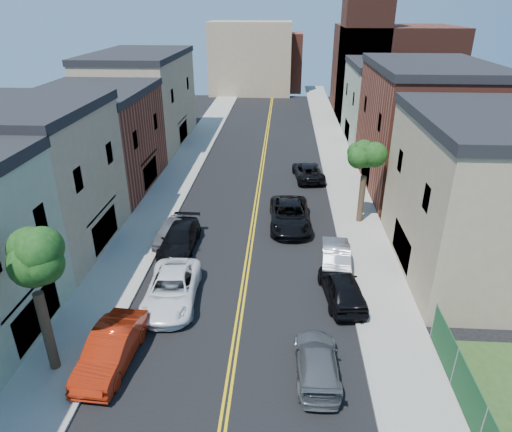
% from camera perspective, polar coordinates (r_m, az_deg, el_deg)
% --- Properties ---
extents(sidewalk_left, '(3.20, 100.00, 0.15)m').
position_cam_1_polar(sidewalk_left, '(44.68, -9.61, 5.51)').
color(sidewalk_left, gray).
rests_on(sidewalk_left, ground).
extents(sidewalk_right, '(3.20, 100.00, 0.15)m').
position_cam_1_polar(sidewalk_right, '(43.95, 10.99, 5.06)').
color(sidewalk_right, gray).
rests_on(sidewalk_right, ground).
extents(curb_left, '(0.30, 100.00, 0.15)m').
position_cam_1_polar(curb_left, '(44.32, -7.39, 5.50)').
color(curb_left, gray).
rests_on(curb_left, ground).
extents(curb_right, '(0.30, 100.00, 0.15)m').
position_cam_1_polar(curb_right, '(43.75, 8.71, 5.14)').
color(curb_right, gray).
rests_on(curb_right, ground).
extents(bldg_left_tan_near, '(9.00, 10.00, 9.00)m').
position_cam_1_polar(bldg_left_tan_near, '(32.25, -26.65, 3.61)').
color(bldg_left_tan_near, '#998466').
rests_on(bldg_left_tan_near, ground).
extents(bldg_left_brick, '(9.00, 12.00, 8.00)m').
position_cam_1_polar(bldg_left_brick, '(41.73, -19.48, 8.67)').
color(bldg_left_brick, brown).
rests_on(bldg_left_brick, ground).
extents(bldg_left_tan_far, '(9.00, 16.00, 9.50)m').
position_cam_1_polar(bldg_left_tan_far, '(54.37, -14.14, 13.79)').
color(bldg_left_tan_far, '#998466').
rests_on(bldg_left_tan_far, ground).
extents(bldg_right_tan, '(9.00, 12.00, 9.00)m').
position_cam_1_polar(bldg_right_tan, '(29.56, 27.08, 1.68)').
color(bldg_right_tan, '#998466').
rests_on(bldg_right_tan, ground).
extents(bldg_right_brick, '(9.00, 14.00, 10.00)m').
position_cam_1_polar(bldg_right_brick, '(41.92, 20.29, 10.04)').
color(bldg_right_brick, brown).
rests_on(bldg_right_brick, ground).
extents(bldg_right_palegrn, '(9.00, 12.00, 8.50)m').
position_cam_1_polar(bldg_right_palegrn, '(55.30, 16.37, 13.19)').
color(bldg_right_palegrn, gray).
rests_on(bldg_right_palegrn, ground).
extents(church, '(16.20, 14.20, 22.60)m').
position_cam_1_polar(church, '(69.90, 16.10, 18.10)').
color(church, '#4C2319').
rests_on(church, ground).
extents(backdrop_left, '(14.00, 8.00, 12.00)m').
position_cam_1_polar(backdrop_left, '(83.63, -0.69, 19.21)').
color(backdrop_left, '#998466').
rests_on(backdrop_left, ground).
extents(backdrop_center, '(10.00, 8.00, 10.00)m').
position_cam_1_polar(backdrop_center, '(87.52, 2.27, 18.81)').
color(backdrop_center, brown).
rests_on(backdrop_center, ground).
extents(tree_left_mid, '(5.20, 5.20, 9.29)m').
position_cam_1_polar(tree_left_mid, '(19.80, -27.05, -2.75)').
color(tree_left_mid, '#38281C').
rests_on(tree_left_mid, sidewalk_left).
extents(tree_right_far, '(4.40, 4.40, 8.03)m').
position_cam_1_polar(tree_right_far, '(32.80, 13.82, 8.30)').
color(tree_right_far, '#38281C').
rests_on(tree_right_far, sidewalk_right).
extents(red_sedan, '(2.10, 5.21, 1.68)m').
position_cam_1_polar(red_sedan, '(22.23, -17.77, -15.64)').
color(red_sedan, '#A9210B').
rests_on(red_sedan, ground).
extents(white_pickup, '(3.02, 5.98, 1.62)m').
position_cam_1_polar(white_pickup, '(25.42, -10.56, -9.03)').
color(white_pickup, white).
rests_on(white_pickup, ground).
extents(grey_car_left, '(1.94, 4.27, 1.42)m').
position_cam_1_polar(grey_car_left, '(31.62, -10.71, -1.95)').
color(grey_car_left, slate).
rests_on(grey_car_left, ground).
extents(black_car_left, '(2.25, 5.36, 1.54)m').
position_cam_1_polar(black_car_left, '(30.49, -9.58, -2.80)').
color(black_car_left, black).
rests_on(black_car_left, ground).
extents(grey_car_right, '(1.96, 4.68, 1.35)m').
position_cam_1_polar(grey_car_right, '(21.04, 7.69, -17.79)').
color(grey_car_right, '#515558').
rests_on(grey_car_right, ground).
extents(black_car_right, '(2.59, 5.09, 1.66)m').
position_cam_1_polar(black_car_right, '(25.58, 10.78, -8.75)').
color(black_car_right, black).
rests_on(black_car_right, ground).
extents(silver_car_right, '(1.97, 4.84, 1.56)m').
position_cam_1_polar(silver_car_right, '(28.60, 10.00, -4.85)').
color(silver_car_right, '#A0A2A8').
rests_on(silver_car_right, ground).
extents(dark_car_right_far, '(3.12, 5.58, 1.48)m').
position_cam_1_polar(dark_car_right_far, '(42.48, 6.57, 5.61)').
color(dark_car_right_far, black).
rests_on(dark_car_right_far, ground).
extents(black_suv_lane, '(3.11, 6.33, 1.73)m').
position_cam_1_polar(black_suv_lane, '(33.19, 4.27, 0.11)').
color(black_suv_lane, black).
rests_on(black_suv_lane, ground).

